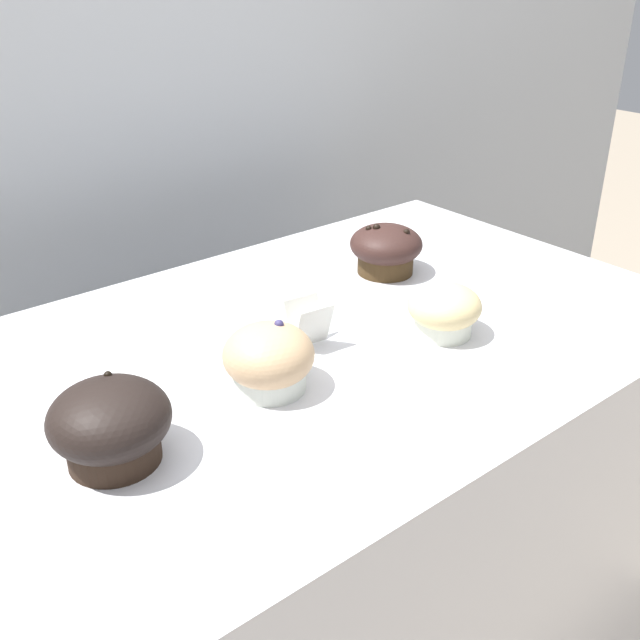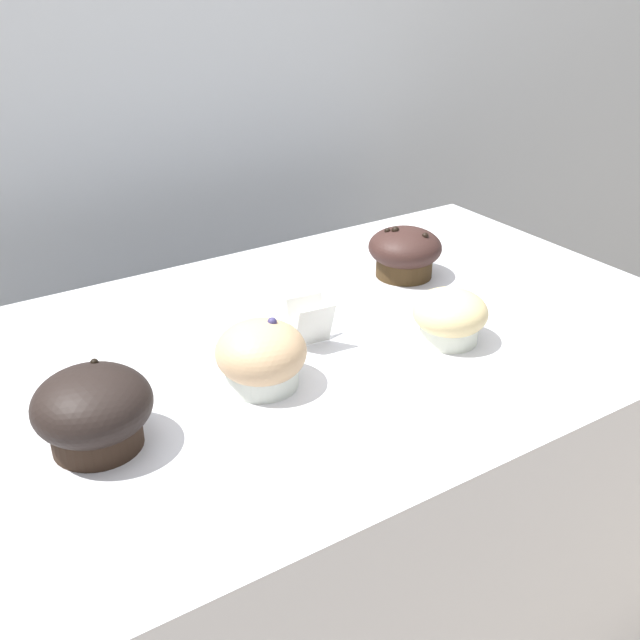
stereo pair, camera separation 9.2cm
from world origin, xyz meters
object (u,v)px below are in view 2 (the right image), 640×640
at_px(muffin_back_right, 93,410).
at_px(muffin_front_center, 405,252).
at_px(muffin_back_left, 261,356).
at_px(muffin_front_left, 450,316).

bearing_deg(muffin_back_right, muffin_front_center, 17.81).
distance_m(muffin_front_center, muffin_back_right, 0.56).
relative_size(muffin_back_left, muffin_back_right, 0.87).
height_order(muffin_back_left, muffin_back_right, muffin_back_right).
xyz_separation_m(muffin_back_left, muffin_front_left, (0.25, -0.04, -0.00)).
xyz_separation_m(muffin_front_center, muffin_back_right, (-0.53, -0.17, 0.00)).
bearing_deg(muffin_front_left, muffin_back_left, 172.06).
bearing_deg(muffin_front_center, muffin_back_right, -162.19).
xyz_separation_m(muffin_back_left, muffin_back_right, (-0.20, -0.01, 0.01)).
height_order(muffin_back_right, muffin_front_left, muffin_back_right).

